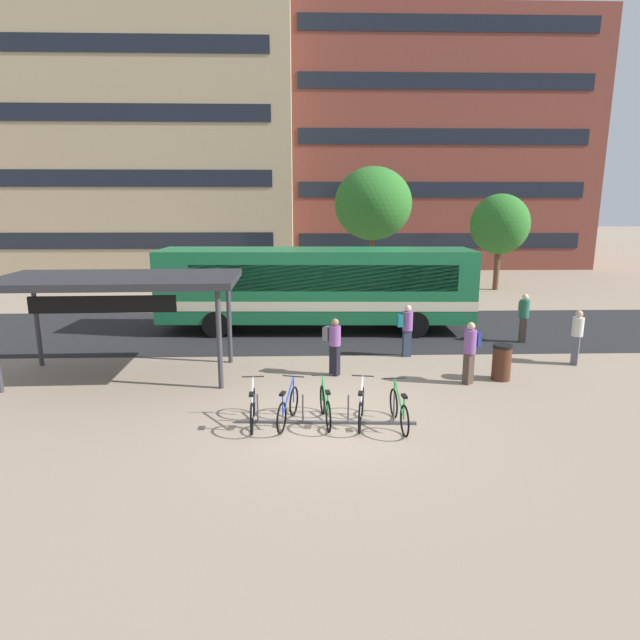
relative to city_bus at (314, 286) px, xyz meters
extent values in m
plane|color=gray|center=(0.08, -9.03, -1.78)|extent=(200.00, 200.00, 0.00)
cube|color=#232326|center=(0.08, 0.00, -1.77)|extent=(80.00, 7.20, 0.01)
cube|color=#196B3D|center=(0.06, 0.00, 0.07)|extent=(12.08, 2.98, 2.70)
cube|color=beige|center=(0.06, 0.00, -0.58)|extent=(12.11, 3.00, 0.36)
cube|color=black|center=(-5.38, 0.19, 1.20)|extent=(1.08, 2.33, 0.40)
cube|color=black|center=(-5.91, 0.21, 0.34)|extent=(0.16, 2.19, 1.40)
cube|color=black|center=(0.32, -1.26, 0.48)|extent=(9.84, 0.42, 0.97)
cube|color=black|center=(0.41, 1.23, 0.48)|extent=(9.84, 0.42, 0.97)
cylinder|color=black|center=(-3.70, -1.02, -1.28)|extent=(1.01, 0.34, 1.00)
cylinder|color=black|center=(-3.61, 1.29, -1.28)|extent=(1.01, 0.34, 1.00)
cylinder|color=black|center=(3.74, -1.29, -1.28)|extent=(1.01, 0.34, 1.00)
cylinder|color=black|center=(3.82, 1.02, -1.28)|extent=(1.01, 0.34, 1.00)
cube|color=#47474C|center=(0.07, -9.07, -1.75)|extent=(4.14, 0.30, 0.06)
cylinder|color=#47474C|center=(-1.48, -8.98, -1.43)|extent=(0.04, 0.04, 0.70)
cylinder|color=#47474C|center=(-0.44, -9.04, -1.43)|extent=(0.04, 0.04, 0.70)
cylinder|color=#47474C|center=(0.59, -9.09, -1.43)|extent=(0.04, 0.04, 0.70)
cylinder|color=#47474C|center=(1.62, -9.15, -1.43)|extent=(0.04, 0.04, 0.70)
torus|color=black|center=(-1.61, -8.55, -1.42)|extent=(0.08, 0.71, 0.70)
torus|color=black|center=(-1.56, -9.56, -1.42)|extent=(0.08, 0.71, 0.70)
cube|color=#B7BABF|center=(-1.58, -9.04, -1.11)|extent=(0.08, 0.92, 0.58)
cylinder|color=#B7BABF|center=(-1.56, -9.46, -1.16)|extent=(0.03, 0.03, 0.55)
cube|color=black|center=(-1.56, -9.46, -0.90)|extent=(0.11, 0.22, 0.05)
cylinder|color=#B7BABF|center=(-1.61, -8.57, -1.11)|extent=(0.03, 0.03, 0.65)
cylinder|color=black|center=(-1.61, -8.57, -0.80)|extent=(0.52, 0.05, 0.03)
torus|color=black|center=(-0.66, -8.55, -1.42)|extent=(0.22, 0.69, 0.70)
torus|color=black|center=(-0.91, -9.54, -1.42)|extent=(0.22, 0.69, 0.70)
cube|color=#1E3DB2|center=(-0.78, -9.03, -1.11)|extent=(0.26, 0.90, 0.58)
cylinder|color=#1E3DB2|center=(-0.88, -9.45, -1.16)|extent=(0.04, 0.04, 0.55)
cube|color=black|center=(-0.88, -9.45, -0.90)|extent=(0.15, 0.24, 0.05)
cylinder|color=#1E3DB2|center=(-0.66, -8.57, -1.11)|extent=(0.04, 0.04, 0.65)
cylinder|color=black|center=(-0.66, -8.57, -0.80)|extent=(0.51, 0.15, 0.03)
torus|color=black|center=(0.02, -8.48, -1.42)|extent=(0.11, 0.71, 0.70)
torus|color=black|center=(0.12, -9.50, -1.42)|extent=(0.11, 0.71, 0.70)
cube|color=#1E7F38|center=(0.07, -8.97, -1.11)|extent=(0.12, 0.92, 0.58)
cylinder|color=#1E7F38|center=(0.11, -9.40, -1.16)|extent=(0.03, 0.03, 0.55)
cube|color=black|center=(0.11, -9.40, -0.90)|extent=(0.12, 0.23, 0.05)
cylinder|color=#1E7F38|center=(0.02, -8.50, -1.11)|extent=(0.03, 0.03, 0.65)
cylinder|color=black|center=(0.02, -8.50, -0.80)|extent=(0.52, 0.08, 0.03)
torus|color=black|center=(0.97, -8.57, -1.42)|extent=(0.16, 0.70, 0.70)
torus|color=black|center=(0.80, -9.58, -1.42)|extent=(0.16, 0.70, 0.70)
cube|color=silver|center=(0.89, -9.06, -1.11)|extent=(0.18, 0.91, 0.58)
cylinder|color=silver|center=(0.82, -9.48, -1.16)|extent=(0.03, 0.03, 0.55)
cube|color=black|center=(0.82, -9.48, -0.90)|extent=(0.13, 0.23, 0.05)
cylinder|color=silver|center=(0.97, -8.59, -1.11)|extent=(0.04, 0.04, 0.65)
cylinder|color=black|center=(0.97, -8.59, -0.80)|extent=(0.52, 0.11, 0.03)
torus|color=black|center=(1.69, -8.76, -1.42)|extent=(0.09, 0.71, 0.70)
torus|color=black|center=(1.75, -9.78, -1.42)|extent=(0.09, 0.71, 0.70)
cube|color=#1E7F38|center=(1.72, -9.25, -1.11)|extent=(0.09, 0.92, 0.58)
cylinder|color=#1E7F38|center=(1.75, -9.68, -1.16)|extent=(0.03, 0.03, 0.55)
cube|color=black|center=(1.75, -9.68, -0.90)|extent=(0.11, 0.23, 0.05)
cylinder|color=#1E7F38|center=(1.69, -8.78, -1.11)|extent=(0.03, 0.03, 0.65)
cylinder|color=black|center=(1.69, -8.78, -0.80)|extent=(0.52, 0.06, 0.03)
cylinder|color=#38383D|center=(-2.68, -6.61, -0.41)|extent=(0.14, 0.14, 2.74)
cylinder|color=#38383D|center=(-8.57, -4.37, -0.41)|extent=(0.14, 0.14, 2.74)
cylinder|color=#38383D|center=(-2.74, -4.22, -0.41)|extent=(0.14, 0.14, 2.74)
cube|color=#28282D|center=(-5.62, -5.49, 1.06)|extent=(6.71, 3.35, 0.20)
cube|color=black|center=(-5.59, -6.83, 0.61)|extent=(3.74, 0.17, 0.44)
cube|color=#47382D|center=(7.49, -2.07, -1.32)|extent=(0.24, 0.29, 0.91)
cylinder|color=#23664C|center=(7.49, -2.07, -0.54)|extent=(0.40, 0.40, 0.65)
sphere|color=beige|center=(7.49, -2.07, -0.11)|extent=(0.22, 0.22, 0.22)
cube|color=#56602D|center=(7.54, -1.82, -0.51)|extent=(0.31, 0.23, 0.40)
cube|color=black|center=(0.49, -5.59, -1.32)|extent=(0.33, 0.32, 0.90)
cylinder|color=#7F4C93|center=(0.49, -5.59, -0.58)|extent=(0.48, 0.48, 0.58)
sphere|color=#936B4C|center=(0.49, -5.59, -0.19)|extent=(0.22, 0.22, 0.22)
cube|color=slate|center=(0.28, -5.43, -0.56)|extent=(0.31, 0.33, 0.40)
cube|color=#47382D|center=(4.16, -6.46, -1.33)|extent=(0.33, 0.32, 0.89)
cylinder|color=#7F4C93|center=(4.16, -6.46, -0.56)|extent=(0.48, 0.48, 0.65)
sphere|color=tan|center=(4.16, -6.46, -0.12)|extent=(0.22, 0.22, 0.22)
cube|color=navy|center=(4.36, -6.29, -0.52)|extent=(0.32, 0.33, 0.40)
cube|color=#2D3851|center=(2.96, -3.73, -1.33)|extent=(0.28, 0.22, 0.88)
cylinder|color=#7F4C93|center=(2.96, -3.73, -0.58)|extent=(0.37, 0.37, 0.62)
sphere|color=beige|center=(2.96, -3.73, -0.17)|extent=(0.22, 0.22, 0.22)
cube|color=#197075|center=(2.70, -3.75, -0.55)|extent=(0.21, 0.30, 0.40)
cube|color=#565660|center=(8.04, -4.78, -1.32)|extent=(0.31, 0.33, 0.92)
cylinder|color=beige|center=(8.04, -4.78, -0.56)|extent=(0.47, 0.47, 0.59)
sphere|color=tan|center=(8.04, -4.78, -0.16)|extent=(0.22, 0.22, 0.22)
cube|color=#B21E23|center=(8.18, -4.57, -0.53)|extent=(0.33, 0.31, 0.40)
cylinder|color=#4C2819|center=(5.21, -6.14, -1.30)|extent=(0.52, 0.52, 0.95)
cylinder|color=black|center=(5.21, -6.14, -0.79)|extent=(0.55, 0.55, 0.08)
cylinder|color=brown|center=(3.52, 9.91, -0.20)|extent=(0.32, 0.32, 3.16)
ellipsoid|color=#2D7028|center=(3.52, 9.91, 3.12)|extent=(4.34, 4.34, 4.08)
cylinder|color=brown|center=(10.73, 9.65, -0.61)|extent=(0.32, 0.32, 2.32)
ellipsoid|color=#2D7028|center=(10.73, 9.65, 1.98)|extent=(3.29, 3.29, 3.37)
cube|color=tan|center=(-11.82, 21.02, 8.39)|extent=(21.33, 10.52, 20.32)
cube|color=black|center=(-11.82, 15.73, 0.66)|extent=(18.77, 0.06, 1.10)
cube|color=black|center=(-11.82, 15.73, 4.73)|extent=(18.77, 0.06, 1.10)
cube|color=black|center=(-11.82, 15.73, 8.79)|extent=(18.77, 0.06, 1.10)
cube|color=black|center=(-11.82, 15.73, 12.86)|extent=(18.77, 0.06, 1.10)
cube|color=brown|center=(9.62, 25.43, 7.36)|extent=(23.54, 13.75, 18.27)
cube|color=black|center=(9.62, 18.53, 0.42)|extent=(20.72, 0.06, 1.10)
cube|color=black|center=(9.62, 18.53, 4.07)|extent=(20.72, 0.06, 1.10)
cube|color=black|center=(9.62, 18.53, 7.73)|extent=(20.72, 0.06, 1.10)
cube|color=black|center=(9.62, 18.53, 11.38)|extent=(20.72, 0.06, 1.10)
cube|color=black|center=(9.62, 18.53, 15.04)|extent=(20.72, 0.06, 1.10)
cube|color=gray|center=(3.95, 34.89, 5.60)|extent=(14.30, 12.14, 14.75)
cube|color=black|center=(3.95, 28.80, 0.44)|extent=(12.59, 0.06, 1.10)
cube|color=black|center=(3.95, 28.80, 4.13)|extent=(12.59, 0.06, 1.10)
cube|color=black|center=(3.95, 28.80, 7.81)|extent=(12.59, 0.06, 1.10)
cube|color=black|center=(3.95, 28.80, 11.50)|extent=(12.59, 0.06, 1.10)
camera|label=1|loc=(-0.40, -20.33, 3.18)|focal=29.61mm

